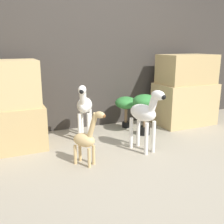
{
  "coord_description": "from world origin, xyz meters",
  "views": [
    {
      "loc": [
        -1.36,
        -2.07,
        1.23
      ],
      "look_at": [
        -0.09,
        0.81,
        0.42
      ],
      "focal_mm": 42.0,
      "sensor_mm": 36.0,
      "label": 1
    }
  ],
  "objects_px": {
    "zebra_right": "(145,113)",
    "zebra_left": "(84,106)",
    "giraffe_figurine": "(86,139)",
    "potted_palm_front": "(126,104)",
    "potted_palm_back": "(145,105)"
  },
  "relations": [
    {
      "from": "potted_palm_back",
      "to": "giraffe_figurine",
      "type": "bearing_deg",
      "value": -150.7
    },
    {
      "from": "giraffe_figurine",
      "to": "potted_palm_front",
      "type": "distance_m",
      "value": 1.37
    },
    {
      "from": "zebra_right",
      "to": "giraffe_figurine",
      "type": "distance_m",
      "value": 0.77
    },
    {
      "from": "zebra_right",
      "to": "potted_palm_back",
      "type": "height_order",
      "value": "zebra_right"
    },
    {
      "from": "giraffe_figurine",
      "to": "potted_palm_front",
      "type": "xyz_separation_m",
      "value": [
        0.96,
        0.98,
        0.08
      ]
    },
    {
      "from": "zebra_right",
      "to": "zebra_left",
      "type": "bearing_deg",
      "value": 128.42
    },
    {
      "from": "zebra_right",
      "to": "potted_palm_front",
      "type": "relative_size",
      "value": 1.59
    },
    {
      "from": "potted_palm_back",
      "to": "zebra_left",
      "type": "bearing_deg",
      "value": 169.82
    },
    {
      "from": "zebra_left",
      "to": "zebra_right",
      "type": "bearing_deg",
      "value": -51.58
    },
    {
      "from": "zebra_left",
      "to": "potted_palm_front",
      "type": "height_order",
      "value": "zebra_left"
    },
    {
      "from": "zebra_left",
      "to": "potted_palm_back",
      "type": "xyz_separation_m",
      "value": [
        0.82,
        -0.15,
        -0.03
      ]
    },
    {
      "from": "zebra_right",
      "to": "zebra_left",
      "type": "height_order",
      "value": "same"
    },
    {
      "from": "zebra_right",
      "to": "potted_palm_front",
      "type": "height_order",
      "value": "zebra_right"
    },
    {
      "from": "zebra_right",
      "to": "giraffe_figurine",
      "type": "bearing_deg",
      "value": -174.0
    },
    {
      "from": "potted_palm_front",
      "to": "zebra_left",
      "type": "bearing_deg",
      "value": -161.3
    }
  ]
}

